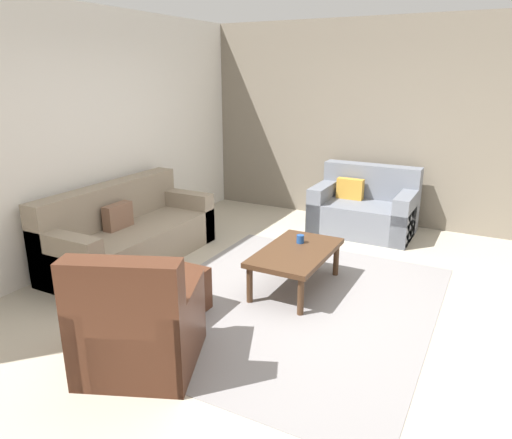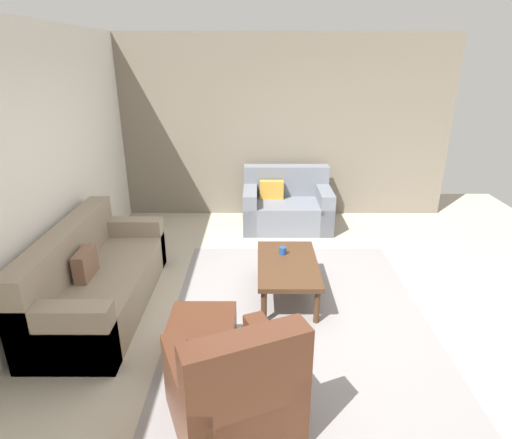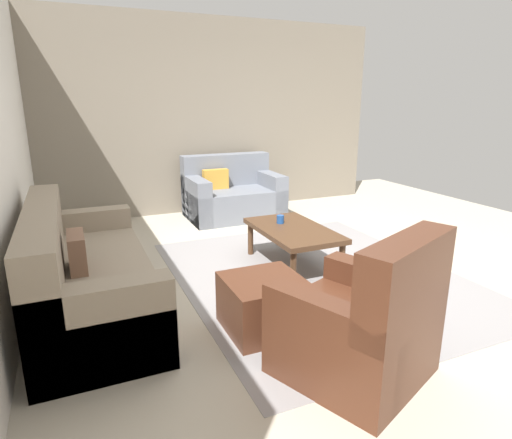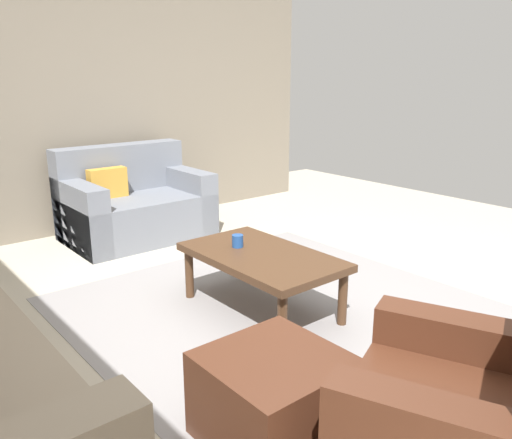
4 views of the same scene
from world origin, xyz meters
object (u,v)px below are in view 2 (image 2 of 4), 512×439
Objects in this scene: couch_main at (93,282)px; armchair_leather at (235,396)px; coffee_table at (288,267)px; ottoman at (203,339)px; cup at (283,251)px; couch_loveseat at (286,206)px.

couch_main is 1.99× the size of armchair_leather.
coffee_table is at bearing -83.82° from couch_main.
coffee_table is (0.22, -2.02, 0.06)m from couch_main.
cup is at bearing -31.53° from ottoman.
cup reaches higher than coffee_table.
couch_loveseat is 1.19× the size of coffee_table.
armchair_leather is 2.04m from cup.
coffee_table is 0.23m from cup.
couch_loveseat is at bearing -4.92° from cup.
ottoman is 0.51× the size of coffee_table.
armchair_leather is 0.95× the size of coffee_table.
cup is (1.23, -0.75, 0.25)m from ottoman.
ottoman is 6.57× the size of cup.
cup is (-1.90, 0.16, 0.15)m from couch_loveseat.
coffee_table is at bearing 176.71° from couch_loveseat.
coffee_table is (1.78, -0.47, 0.05)m from armchair_leather.
ottoman is at bearing 148.47° from cup.
couch_main is at bearing 102.07° from cup.
couch_main is 2.03m from cup.
couch_loveseat is at bearing -16.31° from ottoman.
armchair_leather is (-1.57, -1.55, 0.01)m from couch_main.
couch_main is at bearing 44.68° from armchair_leather.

